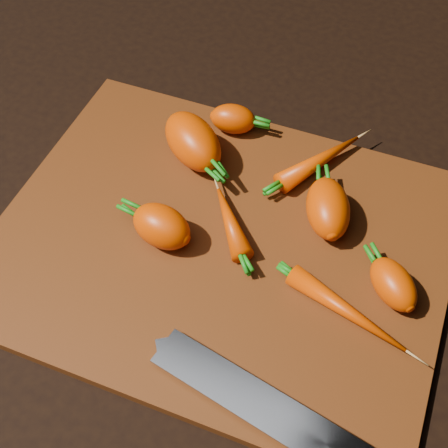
% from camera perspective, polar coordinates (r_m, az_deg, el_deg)
% --- Properties ---
extents(ground, '(2.00, 2.00, 0.01)m').
position_cam_1_polar(ground, '(0.71, -0.30, -2.30)').
color(ground, black).
extents(cutting_board, '(0.50, 0.40, 0.01)m').
position_cam_1_polar(cutting_board, '(0.70, -0.30, -1.79)').
color(cutting_board, '#692F0F').
rests_on(cutting_board, ground).
extents(carrot_0, '(0.08, 0.06, 0.05)m').
position_cam_1_polar(carrot_0, '(0.68, -5.73, -0.22)').
color(carrot_0, '#DB3E00').
rests_on(carrot_0, cutting_board).
extents(carrot_1, '(0.11, 0.10, 0.06)m').
position_cam_1_polar(carrot_1, '(0.76, -2.86, 7.56)').
color(carrot_1, '#DB3E00').
rests_on(carrot_1, cutting_board).
extents(carrot_2, '(0.08, 0.09, 0.05)m').
position_cam_1_polar(carrot_2, '(0.71, 9.48, 1.42)').
color(carrot_2, '#DB3E00').
rests_on(carrot_2, cutting_board).
extents(carrot_3, '(0.06, 0.05, 0.04)m').
position_cam_1_polar(carrot_3, '(0.80, 0.83, 9.59)').
color(carrot_3, '#DB3E00').
rests_on(carrot_3, cutting_board).
extents(carrot_4, '(0.07, 0.07, 0.04)m').
position_cam_1_polar(carrot_4, '(0.67, 15.22, -5.34)').
color(carrot_4, '#DB3E00').
rests_on(carrot_4, cutting_board).
extents(carrot_5, '(0.09, 0.12, 0.03)m').
position_cam_1_polar(carrot_5, '(0.77, 8.79, 5.79)').
color(carrot_5, '#DB3E00').
rests_on(carrot_5, cutting_board).
extents(carrot_6, '(0.14, 0.07, 0.02)m').
position_cam_1_polar(carrot_6, '(0.65, 11.15, -7.79)').
color(carrot_6, '#DB3E00').
rests_on(carrot_6, cutting_board).
extents(carrot_7, '(0.08, 0.09, 0.03)m').
position_cam_1_polar(carrot_7, '(0.70, 0.57, 0.23)').
color(carrot_7, '#DB3E00').
rests_on(carrot_7, cutting_board).
extents(knife, '(0.37, 0.10, 0.02)m').
position_cam_1_polar(knife, '(0.60, 5.38, -17.26)').
color(knife, gray).
rests_on(knife, cutting_board).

